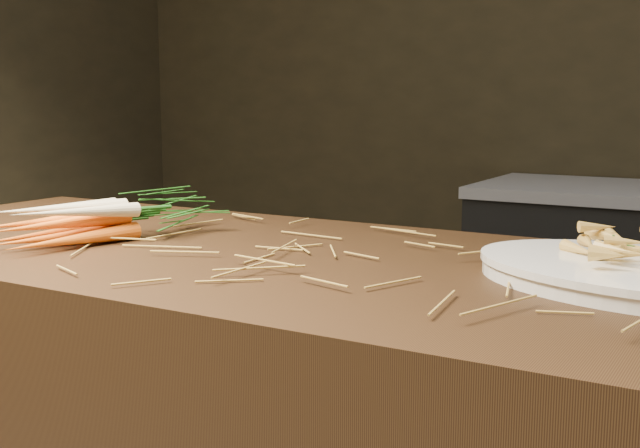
# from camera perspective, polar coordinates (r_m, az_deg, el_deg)

# --- Properties ---
(straw_bedding) EXTENTS (1.40, 0.60, 0.02)m
(straw_bedding) POSITION_cam_1_polar(r_m,az_deg,el_deg) (1.13, 10.96, -3.22)
(straw_bedding) COLOR olive
(straw_bedding) RESTS_ON main_counter
(root_veg_bunch) EXTENTS (0.24, 0.46, 0.08)m
(root_veg_bunch) POSITION_cam_1_polar(r_m,az_deg,el_deg) (1.45, -13.45, 0.66)
(root_veg_bunch) COLOR #E54800
(root_veg_bunch) RESTS_ON main_counter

